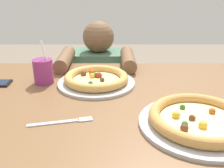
# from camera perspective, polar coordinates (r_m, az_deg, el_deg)

# --- Properties ---
(dining_table) EXTENTS (1.27, 0.85, 0.75)m
(dining_table) POSITION_cam_1_polar(r_m,az_deg,el_deg) (1.05, -1.79, -8.36)
(dining_table) COLOR brown
(dining_table) RESTS_ON ground
(pizza_near) EXTENTS (0.37, 0.37, 0.05)m
(pizza_near) POSITION_cam_1_polar(r_m,az_deg,el_deg) (0.84, 18.57, -7.44)
(pizza_near) COLOR #B7B7BC
(pizza_near) RESTS_ON dining_table
(pizza_far) EXTENTS (0.33, 0.33, 0.05)m
(pizza_far) POSITION_cam_1_polar(r_m,az_deg,el_deg) (1.11, -3.33, 1.01)
(pizza_far) COLOR #B7B7BC
(pizza_far) RESTS_ON dining_table
(drink_cup_colored) EXTENTS (0.08, 0.08, 0.18)m
(drink_cup_colored) POSITION_cam_1_polar(r_m,az_deg,el_deg) (1.15, -14.64, 2.73)
(drink_cup_colored) COLOR #8C2D72
(drink_cup_colored) RESTS_ON dining_table
(fork) EXTENTS (0.20, 0.06, 0.00)m
(fork) POSITION_cam_1_polar(r_m,az_deg,el_deg) (0.84, -10.35, -8.09)
(fork) COLOR silver
(fork) RESTS_ON dining_table
(diner_seated) EXTENTS (0.39, 0.51, 0.94)m
(diner_seated) POSITION_cam_1_polar(r_m,az_deg,el_deg) (1.68, -2.60, -3.86)
(diner_seated) COLOR #333847
(diner_seated) RESTS_ON ground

